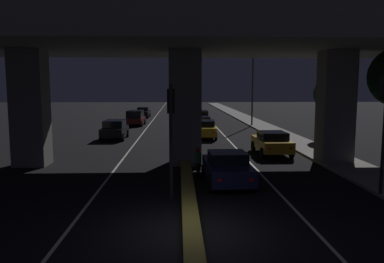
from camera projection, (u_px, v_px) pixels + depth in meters
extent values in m
plane|color=black|center=(191.00, 232.00, 11.44)|extent=(200.00, 200.00, 0.00)
cube|color=beige|center=(150.00, 123.00, 46.04)|extent=(0.12, 126.00, 0.00)
cube|color=beige|center=(212.00, 123.00, 46.31)|extent=(0.12, 126.00, 0.00)
cube|color=olive|center=(181.00, 122.00, 46.15)|extent=(0.54, 126.00, 0.33)
cube|color=gray|center=(267.00, 128.00, 39.55)|extent=(2.71, 126.00, 0.14)
cube|color=slate|center=(30.00, 108.00, 20.90)|extent=(1.80, 1.52, 6.47)
cube|color=slate|center=(335.00, 108.00, 21.53)|extent=(1.80, 1.52, 6.47)
cube|color=slate|center=(185.00, 108.00, 21.21)|extent=(1.80, 1.52, 6.47)
cube|color=slate|center=(185.00, 31.00, 20.71)|extent=(35.96, 11.16, 2.11)
cube|color=#333335|center=(185.00, 2.00, 20.53)|extent=(35.96, 0.40, 0.90)
cylinder|color=black|center=(171.00, 142.00, 14.54)|extent=(0.14, 0.14, 4.54)
cube|color=black|center=(171.00, 101.00, 14.53)|extent=(0.30, 0.28, 0.95)
sphere|color=red|center=(171.00, 93.00, 14.64)|extent=(0.18, 0.18, 0.18)
sphere|color=black|center=(171.00, 101.00, 14.68)|extent=(0.18, 0.18, 0.18)
sphere|color=black|center=(171.00, 109.00, 14.71)|extent=(0.18, 0.18, 0.18)
cylinder|color=black|center=(384.00, 135.00, 14.81)|extent=(0.14, 0.14, 5.05)
cube|color=black|center=(384.00, 88.00, 14.77)|extent=(0.30, 0.28, 0.95)
sphere|color=red|center=(383.00, 80.00, 14.89)|extent=(0.18, 0.18, 0.18)
sphere|color=black|center=(382.00, 88.00, 14.92)|extent=(0.18, 0.18, 0.18)
sphere|color=black|center=(382.00, 95.00, 14.96)|extent=(0.18, 0.18, 0.18)
cylinder|color=#2D2D30|center=(252.00, 89.00, 42.20)|extent=(0.18, 0.18, 8.42)
cylinder|color=#2D2D30|center=(245.00, 52.00, 41.69)|extent=(1.77, 0.10, 0.10)
ellipsoid|color=#F2B759|center=(237.00, 53.00, 41.67)|extent=(0.56, 0.32, 0.24)
cube|color=#141938|center=(227.00, 170.00, 16.99)|extent=(2.01, 4.12, 0.71)
cube|color=black|center=(228.00, 157.00, 16.82)|extent=(1.70, 1.68, 0.49)
cylinder|color=black|center=(204.00, 171.00, 18.30)|extent=(0.22, 0.64, 0.63)
cylinder|color=black|center=(241.00, 171.00, 18.43)|extent=(0.22, 0.64, 0.63)
cylinder|color=black|center=(211.00, 186.00, 15.64)|extent=(0.22, 0.64, 0.63)
cylinder|color=black|center=(254.00, 185.00, 15.78)|extent=(0.22, 0.64, 0.63)
cube|color=red|center=(219.00, 180.00, 14.92)|extent=(0.18, 0.04, 0.11)
cube|color=red|center=(251.00, 180.00, 15.02)|extent=(0.18, 0.04, 0.11)
cube|color=gold|center=(272.00, 144.00, 24.61)|extent=(1.93, 4.13, 0.71)
cube|color=black|center=(273.00, 135.00, 24.33)|extent=(1.68, 1.99, 0.48)
cylinder|color=black|center=(253.00, 146.00, 25.95)|extent=(0.21, 0.68, 0.68)
cylinder|color=black|center=(279.00, 146.00, 26.04)|extent=(0.21, 0.68, 0.68)
cylinder|color=black|center=(262.00, 153.00, 23.26)|extent=(0.21, 0.68, 0.68)
cylinder|color=black|center=(292.00, 153.00, 23.35)|extent=(0.21, 0.68, 0.68)
cube|color=red|center=(270.00, 149.00, 22.52)|extent=(0.18, 0.03, 0.11)
cube|color=red|center=(291.00, 148.00, 22.59)|extent=(0.18, 0.03, 0.11)
cube|color=gold|center=(205.00, 130.00, 32.65)|extent=(2.08, 4.76, 0.73)
cube|color=black|center=(205.00, 123.00, 32.34)|extent=(1.73, 2.32, 0.49)
cylinder|color=black|center=(195.00, 132.00, 34.23)|extent=(0.23, 0.69, 0.68)
cylinder|color=black|center=(214.00, 132.00, 34.21)|extent=(0.23, 0.69, 0.68)
cylinder|color=black|center=(194.00, 136.00, 31.17)|extent=(0.23, 0.69, 0.68)
cylinder|color=black|center=(216.00, 136.00, 31.15)|extent=(0.23, 0.69, 0.68)
cube|color=red|center=(197.00, 133.00, 30.32)|extent=(0.18, 0.04, 0.11)
cube|color=red|center=(213.00, 133.00, 30.30)|extent=(0.18, 0.04, 0.11)
cube|color=#591414|center=(202.00, 124.00, 38.40)|extent=(1.88, 4.39, 0.62)
cube|color=black|center=(202.00, 119.00, 38.12)|extent=(1.60, 2.13, 0.48)
cylinder|color=black|center=(192.00, 126.00, 39.80)|extent=(0.22, 0.70, 0.69)
cylinder|color=black|center=(208.00, 125.00, 39.92)|extent=(0.22, 0.70, 0.69)
cylinder|color=black|center=(194.00, 128.00, 36.96)|extent=(0.22, 0.70, 0.69)
cylinder|color=black|center=(212.00, 128.00, 37.08)|extent=(0.22, 0.70, 0.69)
cube|color=red|center=(198.00, 126.00, 36.20)|extent=(0.18, 0.04, 0.11)
cube|color=red|center=(210.00, 126.00, 36.28)|extent=(0.18, 0.04, 0.11)
cube|color=black|center=(201.00, 119.00, 43.94)|extent=(1.91, 4.49, 0.66)
cube|color=black|center=(201.00, 114.00, 43.86)|extent=(1.64, 2.71, 0.70)
cylinder|color=black|center=(192.00, 121.00, 45.37)|extent=(0.22, 0.66, 0.66)
cylinder|color=black|center=(206.00, 121.00, 45.49)|extent=(0.22, 0.66, 0.66)
cylinder|color=black|center=(194.00, 123.00, 42.48)|extent=(0.22, 0.66, 0.66)
cylinder|color=black|center=(209.00, 123.00, 42.60)|extent=(0.22, 0.66, 0.66)
cube|color=red|center=(197.00, 121.00, 41.69)|extent=(0.18, 0.04, 0.11)
cube|color=red|center=(208.00, 121.00, 41.78)|extent=(0.18, 0.04, 0.11)
cube|color=black|center=(115.00, 131.00, 31.88)|extent=(1.87, 4.11, 0.67)
cube|color=black|center=(115.00, 124.00, 31.80)|extent=(1.64, 2.47, 0.61)
cylinder|color=black|center=(123.00, 137.00, 30.60)|extent=(0.20, 0.70, 0.70)
cylinder|color=black|center=(101.00, 137.00, 30.55)|extent=(0.20, 0.70, 0.70)
cylinder|color=black|center=(128.00, 133.00, 33.28)|extent=(0.20, 0.70, 0.70)
cylinder|color=black|center=(107.00, 133.00, 33.23)|extent=(0.20, 0.70, 0.70)
cube|color=white|center=(126.00, 130.00, 33.95)|extent=(0.18, 0.03, 0.11)
cube|color=white|center=(112.00, 130.00, 33.91)|extent=(0.18, 0.03, 0.11)
cube|color=#591414|center=(135.00, 120.00, 43.25)|extent=(2.05, 4.00, 0.59)
cube|color=black|center=(135.00, 114.00, 43.07)|extent=(1.78, 2.89, 0.83)
cylinder|color=black|center=(142.00, 124.00, 41.99)|extent=(0.23, 0.67, 0.66)
cylinder|color=black|center=(125.00, 124.00, 42.00)|extent=(0.23, 0.67, 0.66)
cylinder|color=black|center=(145.00, 122.00, 44.56)|extent=(0.23, 0.67, 0.66)
cylinder|color=black|center=(129.00, 122.00, 44.57)|extent=(0.23, 0.67, 0.66)
cube|color=white|center=(143.00, 119.00, 45.21)|extent=(0.18, 0.04, 0.11)
cube|color=white|center=(133.00, 119.00, 45.22)|extent=(0.18, 0.04, 0.11)
cube|color=black|center=(143.00, 113.00, 54.50)|extent=(1.83, 4.43, 0.70)
cube|color=black|center=(143.00, 109.00, 54.54)|extent=(1.58, 1.79, 0.50)
cylinder|color=black|center=(148.00, 116.00, 53.12)|extent=(0.21, 0.61, 0.60)
cylinder|color=black|center=(136.00, 116.00, 53.08)|extent=(0.21, 0.61, 0.60)
cylinder|color=black|center=(150.00, 115.00, 56.00)|extent=(0.21, 0.61, 0.60)
cylinder|color=black|center=(138.00, 115.00, 55.97)|extent=(0.21, 0.61, 0.60)
cube|color=white|center=(149.00, 113.00, 56.72)|extent=(0.18, 0.03, 0.11)
cube|color=white|center=(141.00, 113.00, 56.70)|extent=(0.18, 0.03, 0.11)
cylinder|color=black|center=(197.00, 167.00, 19.39)|extent=(0.09, 0.57, 0.57)
cylinder|color=black|center=(198.00, 173.00, 18.07)|extent=(0.11, 0.57, 0.57)
cube|color=black|center=(198.00, 166.00, 18.71)|extent=(0.25, 1.01, 0.32)
cylinder|color=#26593F|center=(198.00, 157.00, 18.66)|extent=(0.32, 0.32, 0.51)
sphere|color=#B21919|center=(198.00, 150.00, 18.61)|extent=(0.24, 0.24, 0.24)
cube|color=red|center=(198.00, 169.00, 18.00)|extent=(0.08, 0.03, 0.08)
cylinder|color=black|center=(324.00, 150.00, 23.05)|extent=(0.31, 0.31, 0.78)
cylinder|color=#3F3F44|center=(324.00, 139.00, 22.96)|extent=(0.36, 0.36, 0.65)
sphere|color=tan|center=(325.00, 132.00, 22.91)|extent=(0.21, 0.21, 0.21)
cylinder|color=#38281C|center=(329.00, 123.00, 31.79)|extent=(0.33, 0.33, 2.78)
sphere|color=black|center=(330.00, 94.00, 31.50)|extent=(2.83, 2.83, 2.83)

